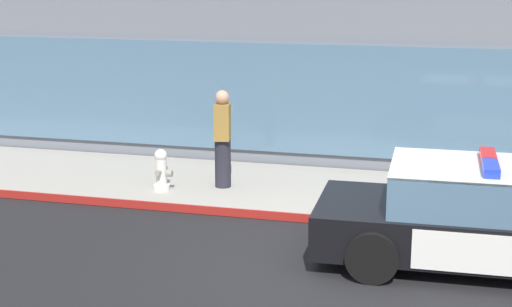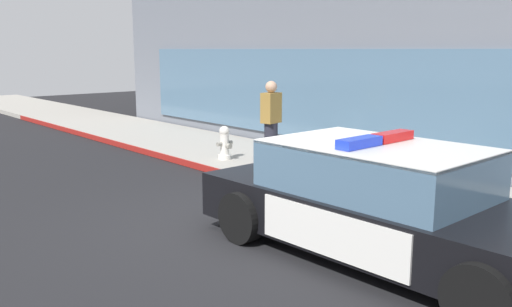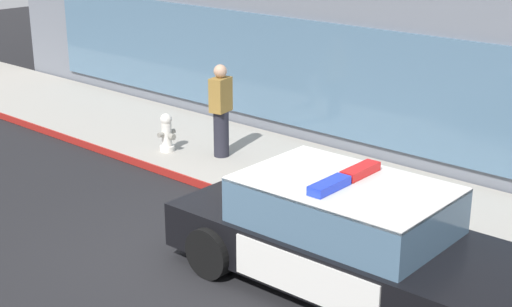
# 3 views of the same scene
# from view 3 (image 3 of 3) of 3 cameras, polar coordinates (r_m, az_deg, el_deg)

# --- Properties ---
(ground) EXTENTS (48.00, 48.00, 0.00)m
(ground) POSITION_cam_3_polar(r_m,az_deg,el_deg) (10.50, -5.05, -7.49)
(ground) COLOR black
(sidewalk) EXTENTS (48.00, 2.90, 0.15)m
(sidewalk) POSITION_cam_3_polar(r_m,az_deg,el_deg) (12.71, 5.66, -2.35)
(sidewalk) COLOR #A39E93
(sidewalk) RESTS_ON ground
(curb_red_paint) EXTENTS (28.80, 0.04, 0.14)m
(curb_red_paint) POSITION_cam_3_polar(r_m,az_deg,el_deg) (11.64, 1.36, -4.29)
(curb_red_paint) COLOR maroon
(curb_red_paint) RESTS_ON ground
(police_cruiser) EXTENTS (4.89, 2.17, 1.49)m
(police_cruiser) POSITION_cam_3_polar(r_m,az_deg,el_deg) (9.34, 7.31, -6.41)
(police_cruiser) COLOR black
(police_cruiser) RESTS_ON ground
(fire_hydrant) EXTENTS (0.34, 0.39, 0.73)m
(fire_hydrant) POSITION_cam_3_polar(r_m,az_deg,el_deg) (14.08, -6.79, 1.56)
(fire_hydrant) COLOR silver
(fire_hydrant) RESTS_ON sidewalk
(pedestrian_on_sidewalk) EXTENTS (0.33, 0.44, 1.71)m
(pedestrian_on_sidewalk) POSITION_cam_3_polar(r_m,az_deg,el_deg) (13.58, -2.68, 3.27)
(pedestrian_on_sidewalk) COLOR #23232D
(pedestrian_on_sidewalk) RESTS_ON sidewalk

